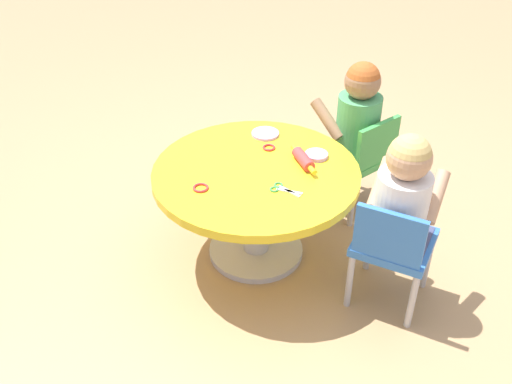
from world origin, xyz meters
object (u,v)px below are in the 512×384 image
Objects in this scene: seated_child_right at (358,113)px; craft_scissors at (282,189)px; rolling_pin at (303,159)px; child_chair_left at (392,245)px; craft_table at (256,191)px; seated_child_left at (403,194)px; child_chair_right at (360,157)px.

seated_child_right is 3.80× the size of craft_scissors.
craft_scissors is (-0.16, 0.15, -0.02)m from rolling_pin.
child_chair_left is 0.53m from rolling_pin.
seated_child_right is at bearing -51.92° from craft_scissors.
craft_table is at bearing 112.12° from seated_child_right.
craft_scissors is (0.29, 0.37, 0.16)m from child_chair_left.
child_chair_left is at bearing 167.73° from seated_child_right.
rolling_pin reaches higher than craft_scissors.
seated_child_left reaches higher than craft_table.
rolling_pin is (0.44, 0.22, 0.18)m from child_chair_left.
child_chair_left is 1.00× the size of child_chair_right.
child_chair_right is 2.32× the size of rolling_pin.
rolling_pin is at bearing -43.55° from craft_scissors.
rolling_pin is at bearing 124.02° from seated_child_right.
rolling_pin is at bearing 30.94° from seated_child_left.
child_chair_right is at bearing -71.51° from craft_table.
seated_child_left reaches higher than child_chair_right.
child_chair_left is 0.75m from seated_child_right.
seated_child_left reaches higher than craft_scissors.
seated_child_left is at bearing -149.06° from rolling_pin.
craft_scissors is at bearing 136.45° from rolling_pin.
child_chair_right is at bearing -158.35° from seated_child_right.
child_chair_right is 0.23m from seated_child_right.
seated_child_left is (0.03, -0.03, 0.23)m from child_chair_left.
child_chair_right is at bearing -12.40° from seated_child_left.
seated_child_left is 2.21× the size of rolling_pin.
seated_child_right is at bearing 21.65° from child_chair_right.
seated_child_right is at bearing -67.88° from craft_table.
seated_child_left is 0.95× the size of child_chair_right.
child_chair_left and child_chair_right have the same top height.
craft_scissors is at bearing -161.26° from craft_table.
child_chair_left reaches higher than rolling_pin.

